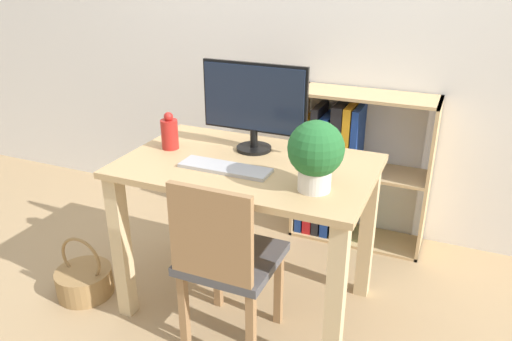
# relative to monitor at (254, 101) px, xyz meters

# --- Properties ---
(ground_plane) EXTENTS (10.00, 10.00, 0.00)m
(ground_plane) POSITION_rel_monitor_xyz_m (0.04, -0.17, -1.02)
(ground_plane) COLOR tan
(wall_back) EXTENTS (8.00, 0.05, 2.60)m
(wall_back) POSITION_rel_monitor_xyz_m (0.04, 0.86, 0.28)
(wall_back) COLOR white
(wall_back) RESTS_ON ground_plane
(desk) EXTENTS (1.15, 0.73, 0.78)m
(desk) POSITION_rel_monitor_xyz_m (0.04, -0.17, -0.40)
(desk) COLOR tan
(desk) RESTS_ON ground_plane
(monitor) EXTENTS (0.52, 0.17, 0.42)m
(monitor) POSITION_rel_monitor_xyz_m (0.00, 0.00, 0.00)
(monitor) COLOR black
(monitor) RESTS_ON desk
(keyboard) EXTENTS (0.41, 0.12, 0.02)m
(keyboard) POSITION_rel_monitor_xyz_m (-0.02, -0.27, -0.23)
(keyboard) COLOR #B2B2B7
(keyboard) RESTS_ON desk
(vase) EXTENTS (0.08, 0.08, 0.18)m
(vase) POSITION_rel_monitor_xyz_m (-0.38, -0.14, -0.16)
(vase) COLOR #B2231E
(vase) RESTS_ON desk
(potted_plant) EXTENTS (0.23, 0.23, 0.29)m
(potted_plant) POSITION_rel_monitor_xyz_m (0.40, -0.32, -0.08)
(potted_plant) COLOR silver
(potted_plant) RESTS_ON desk
(chair) EXTENTS (0.40, 0.40, 0.84)m
(chair) POSITION_rel_monitor_xyz_m (0.07, -0.47, -0.56)
(chair) COLOR #4C4C51
(chair) RESTS_ON ground_plane
(bookshelf) EXTENTS (0.79, 0.28, 0.93)m
(bookshelf) POSITION_rel_monitor_xyz_m (0.27, 0.68, -0.57)
(bookshelf) COLOR tan
(bookshelf) RESTS_ON ground_plane
(basket) EXTENTS (0.29, 0.29, 0.34)m
(basket) POSITION_rel_monitor_xyz_m (-0.78, -0.44, -0.94)
(basket) COLOR #997547
(basket) RESTS_ON ground_plane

